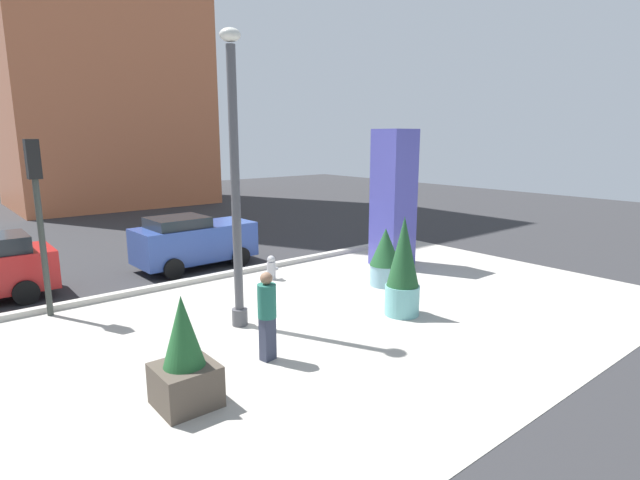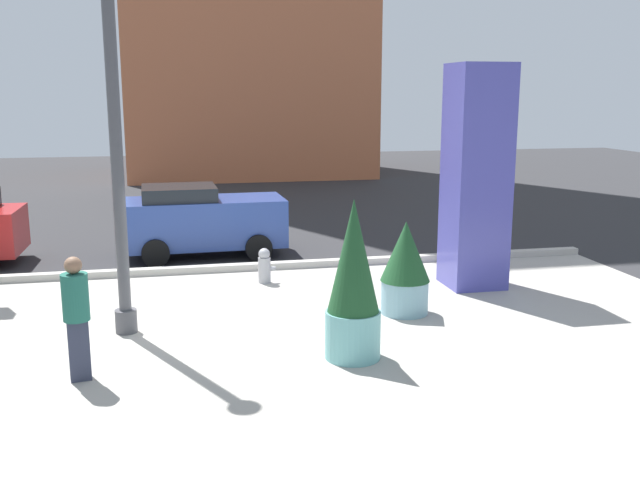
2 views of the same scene
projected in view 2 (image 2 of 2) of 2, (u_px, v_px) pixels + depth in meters
The scene contains 10 objects.
ground_plane at pixel (208, 263), 16.72m from camera, with size 60.00×60.00×0.00m, color #2D2D30.
plaza_pavement at pixel (229, 353), 10.97m from camera, with size 18.00×10.00×0.02m, color #ADA89E.
curb_strip at pixel (210, 269), 15.86m from camera, with size 18.00×0.24×0.16m, color #B7B2A8.
lamp_post at pixel (116, 143), 11.26m from camera, with size 0.44×0.44×6.45m.
art_pillar_blue at pixel (476, 178), 14.35m from camera, with size 1.12×1.12×4.50m, color #4C4CAD.
potted_plant_curbside at pixel (405, 267), 12.76m from camera, with size 0.89×0.89×1.70m.
potted_plant_mid_plaza at pixel (353, 283), 10.53m from camera, with size 0.84×0.84×2.43m.
fire_hydrant at pixel (265, 266), 14.91m from camera, with size 0.36×0.26×0.75m.
car_far_lane at pixel (202, 220), 17.30m from camera, with size 3.90×2.01×1.74m.
pedestrian_by_curb at pixel (76, 312), 9.74m from camera, with size 0.42×0.42×1.77m.
Camera 2 is at (-0.75, -12.45, 3.94)m, focal length 39.99 mm.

